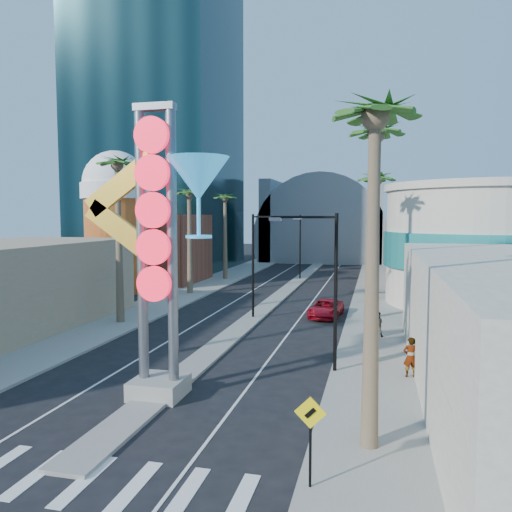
{
  "coord_description": "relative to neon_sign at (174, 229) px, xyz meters",
  "views": [
    {
      "loc": [
        9.12,
        -16.63,
        7.86
      ],
      "look_at": [
        0.06,
        20.75,
        4.76
      ],
      "focal_mm": 35.0,
      "sensor_mm": 36.0,
      "label": 1
    }
  ],
  "objects": [
    {
      "name": "ground",
      "position": [
        -0.82,
        -2.96,
        -7.31
      ],
      "size": [
        240.0,
        240.0,
        0.0
      ],
      "primitive_type": "plane",
      "color": "black",
      "rests_on": "ground"
    },
    {
      "name": "sidewalk_west",
      "position": [
        -10.32,
        32.04,
        -7.23
      ],
      "size": [
        5.0,
        100.0,
        0.15
      ],
      "primitive_type": "cube",
      "color": "gray",
      "rests_on": "ground"
    },
    {
      "name": "sidewalk_east",
      "position": [
        8.68,
        32.04,
        -7.23
      ],
      "size": [
        5.0,
        100.0,
        0.15
      ],
      "primitive_type": "cube",
      "color": "gray",
      "rests_on": "ground"
    },
    {
      "name": "median",
      "position": [
        -0.82,
        35.04,
        -7.23
      ],
      "size": [
        1.6,
        84.0,
        0.15
      ],
      "primitive_type": "cube",
      "color": "gray",
      "rests_on": "ground"
    },
    {
      "name": "hotel_tower",
      "position": [
        -22.82,
        49.04,
        17.69
      ],
      "size": [
        20.0,
        20.0,
        50.0
      ],
      "primitive_type": "cube",
      "color": "black",
      "rests_on": "ground"
    },
    {
      "name": "brick_filler_west",
      "position": [
        -16.82,
        35.04,
        -3.31
      ],
      "size": [
        10.0,
        10.0,
        8.0
      ],
      "primitive_type": "cube",
      "color": "brown",
      "rests_on": "ground"
    },
    {
      "name": "filler_east",
      "position": [
        15.18,
        45.04,
        -2.31
      ],
      "size": [
        10.0,
        20.0,
        10.0
      ],
      "primitive_type": "cube",
      "color": "#9C8A65",
      "rests_on": "ground"
    },
    {
      "name": "beer_mug",
      "position": [
        -17.82,
        27.04,
        0.54
      ],
      "size": [
        7.0,
        7.0,
        14.5
      ],
      "color": "#A94116",
      "rests_on": "ground"
    },
    {
      "name": "turquoise_building",
      "position": [
        17.18,
        27.04,
        -2.06
      ],
      "size": [
        16.6,
        16.6,
        10.6
      ],
      "color": "#B7AB9A",
      "rests_on": "ground"
    },
    {
      "name": "canopy",
      "position": [
        -0.82,
        69.04,
        -3.0
      ],
      "size": [
        22.0,
        16.0,
        22.0
      ],
      "color": "slate",
      "rests_on": "ground"
    },
    {
      "name": "neon_sign",
      "position": [
        0.0,
        0.0,
        0.0
      ],
      "size": [
        6.53,
        2.6,
        12.55
      ],
      "color": "gray",
      "rests_on": "ground"
    },
    {
      "name": "ped_sign",
      "position": [
        6.58,
        -5.99,
        -5.42
      ],
      "size": [
        0.92,
        0.12,
        2.66
      ],
      "color": "black",
      "rests_on": "sidewalk_east"
    },
    {
      "name": "streetlight_0",
      "position": [
        -0.27,
        17.04,
        -2.43
      ],
      "size": [
        3.79,
        0.25,
        8.0
      ],
      "color": "black",
      "rests_on": "ground"
    },
    {
      "name": "streetlight_1",
      "position": [
        -1.36,
        41.04,
        -2.43
      ],
      "size": [
        3.79,
        0.25,
        8.0
      ],
      "color": "black",
      "rests_on": "ground"
    },
    {
      "name": "streetlight_2",
      "position": [
        5.91,
        5.04,
        -2.47
      ],
      "size": [
        3.45,
        0.25,
        8.0
      ],
      "color": "black",
      "rests_on": "ground"
    },
    {
      "name": "palm_1",
      "position": [
        -9.82,
        13.04,
        3.52
      ],
      "size": [
        2.4,
        2.4,
        12.7
      ],
      "color": "brown",
      "rests_on": "ground"
    },
    {
      "name": "palm_2",
      "position": [
        -9.82,
        27.04,
        2.17
      ],
      "size": [
        2.4,
        2.4,
        11.2
      ],
      "color": "brown",
      "rests_on": "ground"
    },
    {
      "name": "palm_3",
      "position": [
        -9.82,
        39.04,
        2.17
      ],
      "size": [
        2.4,
        2.4,
        11.2
      ],
      "color": "brown",
      "rests_on": "ground"
    },
    {
      "name": "palm_4",
      "position": [
        8.18,
        -2.96,
        3.07
      ],
      "size": [
        2.4,
        2.4,
        12.2
      ],
      "color": "brown",
      "rests_on": "ground"
    },
    {
      "name": "palm_5",
      "position": [
        8.18,
        7.04,
        3.96
      ],
      "size": [
        2.4,
        2.4,
        13.2
      ],
      "color": "brown",
      "rests_on": "ground"
    },
    {
      "name": "palm_6",
      "position": [
        8.18,
        19.04,
        2.62
      ],
      "size": [
        2.4,
        2.4,
        11.7
      ],
      "color": "brown",
      "rests_on": "ground"
    },
    {
      "name": "palm_7",
      "position": [
        8.18,
        31.04,
        3.52
      ],
      "size": [
        2.4,
        2.4,
        12.7
      ],
      "color": "brown",
      "rests_on": "ground"
    },
    {
      "name": "red_pickup",
      "position": [
        4.56,
        18.91,
        -6.63
      ],
      "size": [
        2.64,
        5.03,
        1.35
      ],
      "primitive_type": "imported",
      "rotation": [
        0.0,
        0.0,
        -0.08
      ],
      "color": "#B10D1D",
      "rests_on": "ground"
    },
    {
      "name": "pedestrian_a",
      "position": [
        9.99,
        4.88,
        -6.19
      ],
      "size": [
        0.78,
        0.58,
        1.94
      ],
      "primitive_type": "imported",
      "rotation": [
        0.0,
        0.0,
        3.32
      ],
      "color": "gray",
      "rests_on": "sidewalk_east"
    },
    {
      "name": "pedestrian_b",
      "position": [
        8.45,
        12.8,
        -6.36
      ],
      "size": [
        0.79,
        0.62,
        1.6
      ],
      "primitive_type": "imported",
      "rotation": [
        0.0,
        0.0,
        3.17
      ],
      "color": "gray",
      "rests_on": "sidewalk_east"
    }
  ]
}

